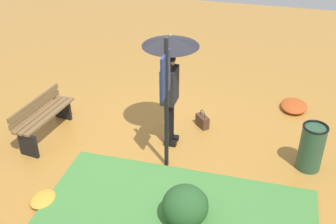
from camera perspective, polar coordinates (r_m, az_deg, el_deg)
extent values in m
plane|color=#B27A33|center=(7.70, -0.94, -4.34)|extent=(18.00, 18.00, 0.00)
cylinder|color=black|center=(7.43, 0.02, -1.77)|extent=(0.12, 0.12, 0.86)
cylinder|color=black|center=(7.58, 0.37, -1.05)|extent=(0.12, 0.12, 0.86)
cube|color=black|center=(7.64, 0.31, -4.26)|extent=(0.12, 0.22, 0.08)
cube|color=black|center=(7.78, 0.64, -3.51)|extent=(0.12, 0.22, 0.08)
cube|color=#232328|center=(7.12, 0.21, 3.67)|extent=(0.39, 0.25, 0.64)
sphere|color=tan|center=(6.92, 0.21, 7.04)|extent=(0.20, 0.20, 0.20)
ellipsoid|color=black|center=(6.91, 0.22, 7.27)|extent=(0.20, 0.20, 0.15)
cylinder|color=#232328|center=(6.84, -0.04, 4.39)|extent=(0.18, 0.13, 0.18)
cylinder|color=#232328|center=(6.83, 0.13, 5.20)|extent=(0.24, 0.11, 0.33)
cube|color=black|center=(6.85, 0.19, 6.57)|extent=(0.07, 0.02, 0.14)
cylinder|color=#232328|center=(7.16, 0.50, 5.96)|extent=(0.11, 0.10, 0.09)
cylinder|color=#232328|center=(7.11, 0.40, 6.58)|extent=(0.10, 0.09, 0.23)
cylinder|color=#A5A5AD|center=(6.98, 0.35, 8.90)|extent=(0.02, 0.02, 0.41)
cone|color=black|center=(6.94, 0.35, 9.63)|extent=(0.96, 0.96, 0.16)
sphere|color=#A5A5AD|center=(6.90, 0.36, 10.48)|extent=(0.02, 0.02, 0.02)
cylinder|color=black|center=(6.55, -0.23, 0.71)|extent=(0.07, 0.07, 2.30)
cube|color=navy|center=(6.29, -0.37, 5.04)|extent=(0.44, 0.04, 0.70)
cube|color=silver|center=(6.30, -0.54, 5.06)|extent=(0.38, 0.01, 0.64)
cube|color=#4C3323|center=(8.13, 4.69, -1.27)|extent=(0.32, 0.31, 0.24)
torus|color=#4C3323|center=(8.04, 4.74, -0.31)|extent=(0.14, 0.13, 0.18)
cube|color=black|center=(7.67, -18.47, -4.33)|extent=(0.11, 0.36, 0.44)
cube|color=black|center=(8.57, -14.15, 0.44)|extent=(0.11, 0.36, 0.44)
cube|color=brown|center=(7.93, -15.69, -0.49)|extent=(1.40, 0.28, 0.04)
cube|color=brown|center=(7.98, -16.44, -0.37)|extent=(1.40, 0.28, 0.04)
cube|color=brown|center=(8.04, -17.18, -0.25)|extent=(1.40, 0.28, 0.04)
cube|color=brown|center=(8.02, -17.59, 0.40)|extent=(1.39, 0.23, 0.10)
cube|color=brown|center=(7.95, -17.75, 1.27)|extent=(1.39, 0.23, 0.10)
cylinder|color=#2D5138|center=(7.30, 18.93, -4.67)|extent=(0.40, 0.40, 0.80)
torus|color=black|center=(7.08, 19.50, -1.95)|extent=(0.42, 0.42, 0.04)
ellipsoid|color=#285628|center=(6.04, 2.34, -12.66)|extent=(0.66, 0.66, 0.60)
ellipsoid|color=#1E421E|center=(6.24, 3.64, -12.24)|extent=(0.40, 0.40, 0.40)
ellipsoid|color=gold|center=(6.77, -16.68, -11.27)|extent=(0.45, 0.36, 0.10)
ellipsoid|color=#B74C1E|center=(9.08, 16.76, 0.81)|extent=(0.66, 0.53, 0.15)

